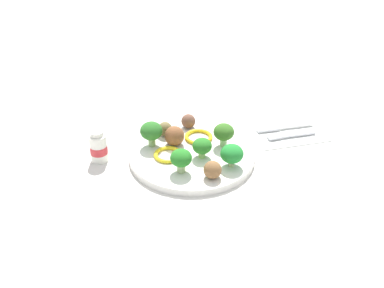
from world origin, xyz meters
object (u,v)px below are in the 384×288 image
(fork, at_px, (288,135))
(meatball_far_rim, at_px, (174,136))
(meatball_back_left, at_px, (165,129))
(broccoli_floret_back_left, at_px, (232,154))
(knife, at_px, (282,127))
(napkin, at_px, (288,132))
(meatball_mid_left, at_px, (188,121))
(broccoli_floret_front_left, at_px, (202,146))
(plate, at_px, (192,155))
(yogurt_bottle, at_px, (99,147))
(broccoli_floret_mid_left, at_px, (151,131))
(meatball_front_right, at_px, (213,170))
(pepper_ring_mid_right, at_px, (169,156))
(broccoli_floret_near_rim, at_px, (181,159))
(pepper_ring_front_left, at_px, (199,137))
(broccoli_floret_back_right, at_px, (224,132))

(fork, bearing_deg, meatball_far_rim, -7.49)
(meatball_back_left, bearing_deg, broccoli_floret_back_left, 120.47)
(knife, bearing_deg, napkin, 106.47)
(meatball_mid_left, xyz_separation_m, fork, (-0.22, 0.10, -0.03))
(broccoli_floret_front_left, bearing_deg, meatball_mid_left, -95.56)
(plate, xyz_separation_m, yogurt_bottle, (0.20, -0.06, 0.03))
(broccoli_floret_mid_left, height_order, yogurt_bottle, broccoli_floret_mid_left)
(broccoli_floret_front_left, relative_size, meatball_front_right, 1.21)
(meatball_front_right, xyz_separation_m, pepper_ring_mid_right, (0.06, -0.10, -0.01))
(meatball_mid_left, bearing_deg, pepper_ring_mid_right, 52.62)
(meatball_mid_left, bearing_deg, broccoli_floret_near_rim, 66.57)
(meatball_front_right, xyz_separation_m, meatball_mid_left, (-0.02, -0.21, -0.00))
(broccoli_floret_near_rim, height_order, meatball_far_rim, broccoli_floret_near_rim)
(plate, distance_m, meatball_front_right, 0.11)
(meatball_back_left, relative_size, meatball_mid_left, 0.98)
(broccoli_floret_mid_left, bearing_deg, yogurt_bottle, -2.29)
(pepper_ring_front_left, height_order, fork, pepper_ring_front_left)
(broccoli_floret_mid_left, height_order, napkin, broccoli_floret_mid_left)
(broccoli_floret_back_left, xyz_separation_m, napkin, (-0.19, -0.10, -0.04))
(broccoli_floret_front_left, bearing_deg, knife, -164.01)
(broccoli_floret_back_left, xyz_separation_m, meatball_far_rim, (0.09, -0.12, -0.01))
(plate, xyz_separation_m, broccoli_floret_front_left, (-0.01, 0.03, 0.04))
(pepper_ring_front_left, distance_m, knife, 0.22)
(broccoli_floret_front_left, distance_m, broccoli_floret_near_rim, 0.07)
(broccoli_floret_front_left, bearing_deg, broccoli_floret_near_rim, 31.90)
(pepper_ring_mid_right, height_order, napkin, pepper_ring_mid_right)
(broccoli_floret_back_right, distance_m, fork, 0.18)
(broccoli_floret_front_left, relative_size, pepper_ring_front_left, 0.69)
(broccoli_floret_back_left, bearing_deg, broccoli_floret_front_left, -48.23)
(meatball_front_right, height_order, meatball_mid_left, meatball_front_right)
(broccoli_floret_front_left, xyz_separation_m, fork, (-0.23, -0.03, -0.04))
(broccoli_floret_back_right, distance_m, pepper_ring_mid_right, 0.13)
(pepper_ring_mid_right, bearing_deg, broccoli_floret_back_right, -177.87)
(meatball_far_rim, height_order, meatball_front_right, meatball_far_rim)
(broccoli_floret_mid_left, relative_size, meatball_far_rim, 1.31)
(meatball_back_left, height_order, napkin, meatball_back_left)
(napkin, distance_m, yogurt_bottle, 0.45)
(meatball_back_left, height_order, fork, meatball_back_left)
(meatball_mid_left, bearing_deg, broccoli_floret_front_left, 84.44)
(broccoli_floret_near_rim, bearing_deg, pepper_ring_mid_right, -80.58)
(meatball_front_right, bearing_deg, pepper_ring_mid_right, -57.12)
(meatball_far_rim, distance_m, fork, 0.28)
(plate, xyz_separation_m, broccoli_floret_back_right, (-0.08, -0.00, 0.04))
(broccoli_floret_near_rim, bearing_deg, broccoli_floret_back_left, 171.77)
(napkin, relative_size, knife, 1.17)
(meatball_far_rim, bearing_deg, meatball_back_left, -78.82)
(meatball_back_left, height_order, pepper_ring_front_left, meatball_back_left)
(meatball_mid_left, bearing_deg, knife, 164.43)
(plate, bearing_deg, pepper_ring_front_left, -124.62)
(meatball_front_right, height_order, pepper_ring_front_left, meatball_front_right)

